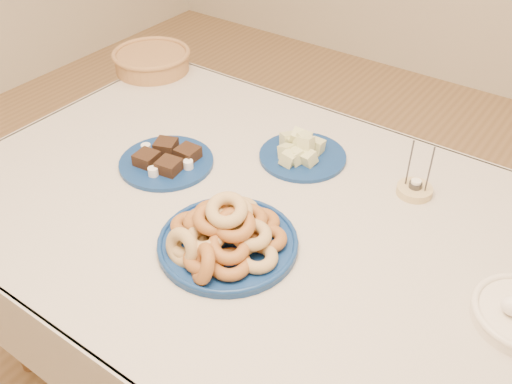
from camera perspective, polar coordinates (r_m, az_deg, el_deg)
dining_table at (r=1.51m, az=1.11°, el=-5.24°), size 1.71×1.11×0.75m
donut_platter at (r=1.32m, az=-3.07°, el=-4.39°), size 0.42×0.42×0.15m
melon_plate at (r=1.63m, az=4.50°, el=4.01°), size 0.26×0.26×0.09m
brownie_plate at (r=1.62m, az=-8.93°, el=3.16°), size 0.33×0.33×0.05m
wicker_basket at (r=2.15m, az=-10.38°, el=12.87°), size 0.31×0.31×0.07m
candle_holder at (r=1.55m, az=15.58°, el=0.28°), size 0.10×0.10×0.16m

